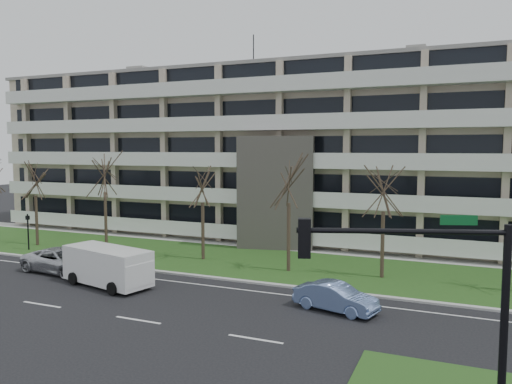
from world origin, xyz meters
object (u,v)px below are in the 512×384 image
at_px(blue_sedan, 336,297).
at_px(pedestrian_signal, 28,227).
at_px(silver_pickup, 62,260).
at_px(white_van, 108,263).
at_px(traffic_signal, 433,301).

xyz_separation_m(blue_sedan, pedestrian_signal, (-25.90, 4.99, 1.15)).
bearing_deg(silver_pickup, white_van, -100.37).
relative_size(silver_pickup, white_van, 0.92).
height_order(silver_pickup, pedestrian_signal, pedestrian_signal).
relative_size(white_van, traffic_signal, 0.95).
height_order(traffic_signal, pedestrian_signal, traffic_signal).
relative_size(blue_sedan, white_van, 0.69).
bearing_deg(pedestrian_signal, blue_sedan, -1.53).
distance_m(traffic_signal, pedestrian_signal, 34.69).
bearing_deg(blue_sedan, pedestrian_signal, 93.60).
bearing_deg(traffic_signal, white_van, 133.65).
xyz_separation_m(silver_pickup, traffic_signal, (23.34, -11.10, 3.35)).
relative_size(silver_pickup, blue_sedan, 1.33).
distance_m(white_van, pedestrian_signal, 13.79).
height_order(silver_pickup, white_van, white_van).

